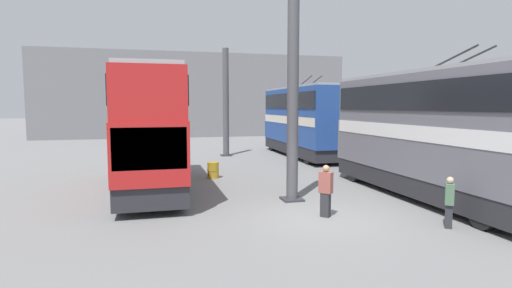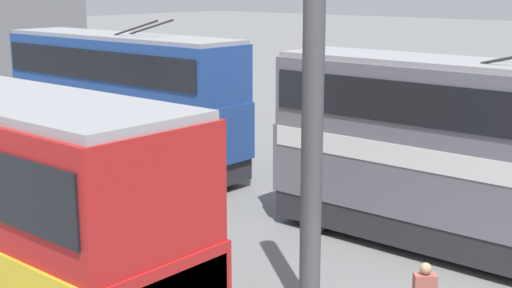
{
  "view_description": "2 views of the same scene",
  "coord_description": "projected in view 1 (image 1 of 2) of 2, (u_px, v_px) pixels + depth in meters",
  "views": [
    {
      "loc": [
        -11.74,
        5.12,
        3.61
      ],
      "look_at": [
        8.06,
        0.0,
        1.67
      ],
      "focal_mm": 28.0,
      "sensor_mm": 36.0,
      "label": 1
    },
    {
      "loc": [
        -5.67,
        11.21,
        6.8
      ],
      "look_at": [
        5.09,
        -1.26,
        3.07
      ],
      "focal_mm": 50.0,
      "sensor_mm": 36.0,
      "label": 2
    }
  ],
  "objects": [
    {
      "name": "ground_plane",
      "position": [
        318.0,
        218.0,
        12.94
      ],
      "size": [
        240.0,
        240.0,
        0.0
      ],
      "primitive_type": "plane",
      "color": "slate"
    },
    {
      "name": "depot_back_wall",
      "position": [
        198.0,
        95.0,
        46.03
      ],
      "size": [
        0.5,
        36.0,
        9.78
      ],
      "color": "slate",
      "rests_on": "ground_plane"
    },
    {
      "name": "support_column_near",
      "position": [
        293.0,
        103.0,
        15.02
      ],
      "size": [
        0.79,
        0.79,
        7.73
      ],
      "color": "#4C4C51",
      "rests_on": "ground_plane"
    },
    {
      "name": "support_column_far",
      "position": [
        226.0,
        104.0,
        28.75
      ],
      "size": [
        0.79,
        0.79,
        7.73
      ],
      "color": "#4C4C51",
      "rests_on": "ground_plane"
    },
    {
      "name": "bus_left_near",
      "position": [
        430.0,
        127.0,
        15.36
      ],
      "size": [
        10.77,
        2.54,
        5.57
      ],
      "color": "black",
      "rests_on": "ground_plane"
    },
    {
      "name": "bus_left_far",
      "position": [
        302.0,
        117.0,
        28.53
      ],
      "size": [
        10.85,
        2.54,
        5.6
      ],
      "color": "black",
      "rests_on": "ground_plane"
    },
    {
      "name": "bus_right_near",
      "position": [
        150.0,
        124.0,
        17.0
      ],
      "size": [
        9.66,
        2.54,
        5.68
      ],
      "color": "black",
      "rests_on": "ground_plane"
    },
    {
      "name": "person_by_left_row",
      "position": [
        449.0,
        201.0,
        11.82
      ],
      "size": [
        0.48,
        0.45,
        1.54
      ],
      "rotation": [
        0.0,
        0.0,
        4.04
      ],
      "color": "#2D2D33",
      "rests_on": "ground_plane"
    },
    {
      "name": "person_aisle_foreground",
      "position": [
        326.0,
        190.0,
        12.97
      ],
      "size": [
        0.47,
        0.46,
        1.71
      ],
      "rotation": [
        0.0,
        0.0,
        2.29
      ],
      "color": "#2D2D33",
      "rests_on": "ground_plane"
    },
    {
      "name": "oil_drum",
      "position": [
        213.0,
        170.0,
        20.06
      ],
      "size": [
        0.6,
        0.6,
        0.81
      ],
      "color": "#B28E23",
      "rests_on": "ground_plane"
    }
  ]
}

